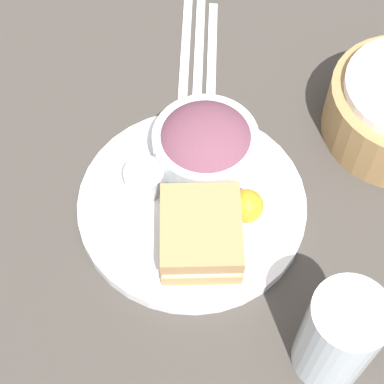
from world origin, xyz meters
name	(u,v)px	position (x,y,z in m)	size (l,w,h in m)	color
ground_plane	(192,208)	(0.00, 0.00, 0.00)	(4.00, 4.00, 0.00)	#3D3833
plate	(192,205)	(0.00, 0.00, 0.01)	(0.27, 0.27, 0.02)	silver
sandwich	(201,234)	(0.06, 0.01, 0.04)	(0.10, 0.09, 0.05)	#A37A4C
salad_bowl	(205,144)	(-0.06, 0.02, 0.05)	(0.12, 0.12, 0.06)	silver
dressing_cup	(144,179)	(-0.02, -0.05, 0.03)	(0.05, 0.05, 0.03)	#B7B7BC
orange_wedge	(247,206)	(0.02, 0.06, 0.04)	(0.04, 0.04, 0.04)	orange
drink_glass	(339,337)	(0.18, 0.13, 0.07)	(0.07, 0.07, 0.13)	silver
fork	(186,48)	(-0.25, 0.00, 0.00)	(0.20, 0.01, 0.01)	silver
knife	(199,49)	(-0.25, 0.02, 0.00)	(0.21, 0.01, 0.01)	silver
spoon	(212,49)	(-0.25, 0.04, 0.00)	(0.18, 0.01, 0.01)	silver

